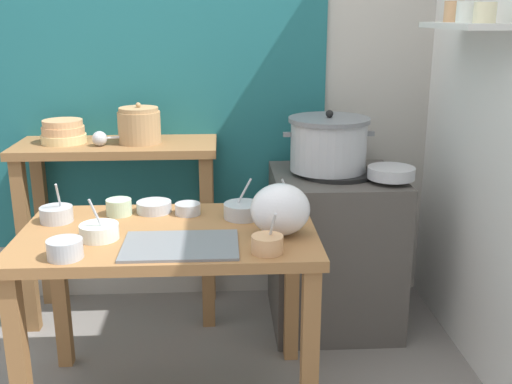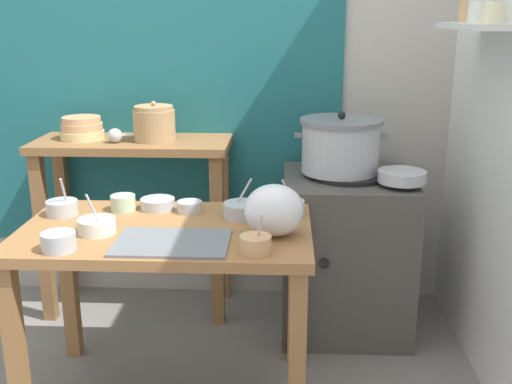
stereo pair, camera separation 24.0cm
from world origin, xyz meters
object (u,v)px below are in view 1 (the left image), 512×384
ladle (102,138)px  prep_bowl_4 (188,208)px  serving_tray (181,245)px  prep_bowl_1 (56,213)px  clay_pot (139,125)px  plastic_bag (280,210)px  prep_bowl_5 (243,210)px  prep_table (170,258)px  stove_block (334,249)px  bowl_stack_enamel (63,132)px  prep_bowl_0 (119,206)px  steamer_pot (328,144)px  prep_bowl_8 (267,243)px  prep_bowl_7 (290,206)px  prep_bowl_6 (154,206)px  prep_bowl_3 (65,248)px  wide_pan (391,173)px  prep_bowl_2 (99,231)px  back_shelf_table (119,187)px

ladle → prep_bowl_4: ladle is taller
serving_tray → prep_bowl_1: 0.58m
clay_pot → plastic_bag: bearing=-53.8°
prep_bowl_1 → prep_bowl_5: 0.72m
ladle → serving_tray: bearing=-64.3°
prep_table → serving_tray: size_ratio=2.75×
stove_block → bowl_stack_enamel: 1.43m
clay_pot → prep_bowl_0: 0.60m
steamer_pot → prep_bowl_8: (-0.35, -0.88, -0.15)m
prep_bowl_7 → prep_bowl_8: size_ratio=0.99×
plastic_bag → prep_bowl_6: plastic_bag is taller
prep_bowl_0 → prep_bowl_8: 0.71m
clay_pot → serving_tray: 0.99m
prep_bowl_3 → wide_pan: bearing=29.4°
stove_block → serving_tray: stove_block is taller
bowl_stack_enamel → prep_bowl_2: 0.93m
prep_bowl_2 → prep_bowl_8: 0.61m
back_shelf_table → prep_bowl_8: (0.66, -0.99, 0.07)m
steamer_pot → prep_bowl_0: 1.03m
prep_bowl_8 → back_shelf_table: bearing=123.5°
plastic_bag → prep_bowl_4: size_ratio=2.13×
prep_bowl_1 → prep_bowl_6: size_ratio=1.14×
prep_bowl_6 → ladle: bearing=121.3°
clay_pot → serving_tray: size_ratio=0.51×
prep_bowl_3 → prep_bowl_4: size_ratio=1.16×
back_shelf_table → prep_bowl_4: size_ratio=9.43×
clay_pot → ladle: 0.19m
serving_tray → prep_bowl_2: bearing=162.8°
wide_pan → prep_bowl_4: wide_pan is taller
bowl_stack_enamel → prep_bowl_2: (0.31, -0.85, -0.20)m
stove_block → prep_bowl_1: 1.34m
prep_bowl_2 → prep_bowl_3: prep_bowl_2 is taller
prep_bowl_5 → prep_bowl_1: bearing=-179.5°
back_shelf_table → prep_bowl_0: bearing=-80.7°
bowl_stack_enamel → plastic_bag: (0.97, -0.84, -0.14)m
wide_pan → prep_bowl_6: bearing=-166.7°
prep_bowl_5 → bowl_stack_enamel: bearing=142.6°
prep_bowl_3 → clay_pot: bearing=82.7°
bowl_stack_enamel → prep_bowl_5: size_ratio=1.39×
plastic_bag → prep_bowl_8: bearing=-109.0°
wide_pan → prep_bowl_6: 1.07m
prep_bowl_6 → prep_bowl_7: size_ratio=0.94×
back_shelf_table → serving_tray: 0.99m
prep_bowl_4 → prep_bowl_6: bearing=165.0°
prep_bowl_8 → prep_bowl_1: bearing=155.3°
serving_tray → plastic_bag: plastic_bag is taller
prep_bowl_8 → prep_bowl_4: bearing=124.1°
prep_bowl_1 → prep_bowl_7: prep_bowl_1 is taller
bowl_stack_enamel → prep_bowl_0: 0.70m
back_shelf_table → prep_bowl_6: (0.23, -0.53, 0.06)m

